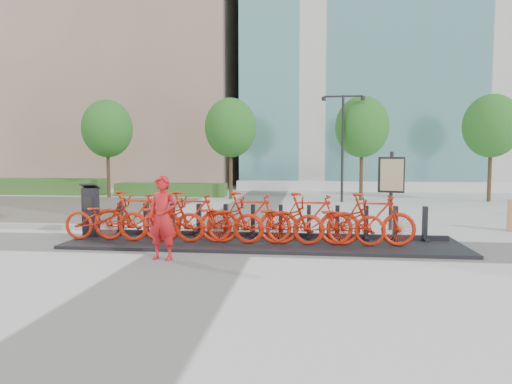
# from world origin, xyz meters

# --- Properties ---
(ground) EXTENTS (120.00, 120.00, 0.00)m
(ground) POSITION_xyz_m (0.00, 0.00, 0.00)
(ground) COLOR silver
(tan_building) EXTENTS (26.00, 16.00, 30.00)m
(tan_building) POSITION_xyz_m (-16.00, 26.00, 15.00)
(tan_building) COLOR #A69486
(tan_building) RESTS_ON ground
(glass_building) EXTENTS (32.00, 16.00, 24.00)m
(glass_building) POSITION_xyz_m (14.00, 26.00, 12.00)
(glass_building) COLOR #476971
(glass_building) RESTS_ON ground
(gravel_patch) EXTENTS (14.00, 14.00, 0.00)m
(gravel_patch) POSITION_xyz_m (-10.00, 7.00, 0.01)
(gravel_patch) COLOR #464039
(gravel_patch) RESTS_ON ground
(hedge_a) EXTENTS (10.00, 1.40, 0.90)m
(hedge_a) POSITION_xyz_m (-14.00, 13.50, 0.45)
(hedge_a) COLOR #265018
(hedge_a) RESTS_ON ground
(hedge_b) EXTENTS (6.00, 1.20, 0.70)m
(hedge_b) POSITION_xyz_m (-5.00, 13.20, 0.35)
(hedge_b) COLOR #265018
(hedge_b) RESTS_ON ground
(tree_0) EXTENTS (2.60, 2.60, 5.10)m
(tree_0) POSITION_xyz_m (-8.00, 12.00, 3.59)
(tree_0) COLOR brown
(tree_0) RESTS_ON ground
(tree_1) EXTENTS (2.60, 2.60, 5.10)m
(tree_1) POSITION_xyz_m (-1.50, 12.00, 3.59)
(tree_1) COLOR brown
(tree_1) RESTS_ON ground
(tree_2) EXTENTS (2.60, 2.60, 5.10)m
(tree_2) POSITION_xyz_m (5.00, 12.00, 3.59)
(tree_2) COLOR brown
(tree_2) RESTS_ON ground
(tree_3) EXTENTS (2.60, 2.60, 5.10)m
(tree_3) POSITION_xyz_m (11.00, 12.00, 3.59)
(tree_3) COLOR brown
(tree_3) RESTS_ON ground
(streetlamp) EXTENTS (2.00, 0.20, 5.00)m
(streetlamp) POSITION_xyz_m (4.00, 11.00, 3.13)
(streetlamp) COLOR black
(streetlamp) RESTS_ON ground
(dock_pad) EXTENTS (9.60, 2.40, 0.08)m
(dock_pad) POSITION_xyz_m (1.30, 0.30, 0.04)
(dock_pad) COLOR black
(dock_pad) RESTS_ON ground
(dock_rail_posts) EXTENTS (8.02, 0.50, 0.85)m
(dock_rail_posts) POSITION_xyz_m (1.36, 0.77, 0.51)
(dock_rail_posts) COLOR black
(dock_rail_posts) RESTS_ON dock_pad
(bike_0) EXTENTS (2.13, 0.74, 1.12)m
(bike_0) POSITION_xyz_m (-2.60, -0.05, 0.64)
(bike_0) COLOR #B91E09
(bike_0) RESTS_ON dock_pad
(bike_1) EXTENTS (2.06, 0.58, 1.24)m
(bike_1) POSITION_xyz_m (-1.88, -0.05, 0.70)
(bike_1) COLOR #B91E09
(bike_1) RESTS_ON dock_pad
(bike_2) EXTENTS (2.13, 0.74, 1.12)m
(bike_2) POSITION_xyz_m (-1.16, -0.05, 0.64)
(bike_2) COLOR #B91E09
(bike_2) RESTS_ON dock_pad
(bike_3) EXTENTS (2.06, 0.58, 1.24)m
(bike_3) POSITION_xyz_m (-0.44, -0.05, 0.70)
(bike_3) COLOR #B91E09
(bike_3) RESTS_ON dock_pad
(bike_4) EXTENTS (2.13, 0.74, 1.12)m
(bike_4) POSITION_xyz_m (0.28, -0.05, 0.64)
(bike_4) COLOR #B91E09
(bike_4) RESTS_ON dock_pad
(bike_5) EXTENTS (2.06, 0.58, 1.24)m
(bike_5) POSITION_xyz_m (1.00, -0.05, 0.70)
(bike_5) COLOR #B91E09
(bike_5) RESTS_ON dock_pad
(bike_6) EXTENTS (2.13, 0.74, 1.12)m
(bike_6) POSITION_xyz_m (1.72, -0.05, 0.64)
(bike_6) COLOR #B91E09
(bike_6) RESTS_ON dock_pad
(bike_7) EXTENTS (2.06, 0.58, 1.24)m
(bike_7) POSITION_xyz_m (2.44, -0.05, 0.70)
(bike_7) COLOR #B91E09
(bike_7) RESTS_ON dock_pad
(bike_8) EXTENTS (2.13, 0.74, 1.12)m
(bike_8) POSITION_xyz_m (3.16, -0.05, 0.64)
(bike_8) COLOR #B91E09
(bike_8) RESTS_ON dock_pad
(bike_9) EXTENTS (2.06, 0.58, 1.24)m
(bike_9) POSITION_xyz_m (3.88, -0.05, 0.70)
(bike_9) COLOR #B91E09
(bike_9) RESTS_ON dock_pad
(kiosk) EXTENTS (0.44, 0.38, 1.40)m
(kiosk) POSITION_xyz_m (-3.24, 0.45, 0.75)
(kiosk) COLOR black
(kiosk) RESTS_ON dock_pad
(worker_red) EXTENTS (0.71, 0.53, 1.78)m
(worker_red) POSITION_xyz_m (-0.62, -1.61, 0.89)
(worker_red) COLOR red
(worker_red) RESTS_ON ground
(map_sign) EXTENTS (0.75, 0.35, 2.31)m
(map_sign) POSITION_xyz_m (4.84, 2.88, 1.53)
(map_sign) COLOR black
(map_sign) RESTS_ON ground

